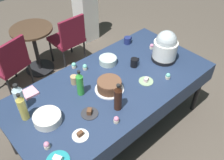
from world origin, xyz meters
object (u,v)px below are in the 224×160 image
at_px(maroon_chair_right, 69,37).
at_px(coffee_mug_navy, 128,40).
at_px(frosted_layer_cake, 109,86).
at_px(soda_bottle_ginger_ale, 22,107).
at_px(glass_salad_bowl, 108,60).
at_px(coffee_mug_tan, 74,80).
at_px(maroon_chair_left, 10,62).
at_px(water_cooler, 85,8).
at_px(slow_cooker, 165,47).
at_px(dessert_plate_charcoal, 90,113).
at_px(cupcake_mint, 85,67).
at_px(soda_bottle_water, 19,98).
at_px(round_cafe_table, 34,42).
at_px(soda_bottle_lime_soda, 80,84).
at_px(cupcake_lemon, 47,145).
at_px(potluck_table, 112,88).
at_px(cupcake_vanilla, 116,120).
at_px(soda_bottle_cola, 118,98).
at_px(coffee_mug_black, 134,62).
at_px(cupcake_rose, 168,76).
at_px(cupcake_cocoa, 152,46).
at_px(dessert_plate_sage, 146,81).
at_px(dessert_plate_white, 80,135).
at_px(ceramic_snack_bowl, 47,118).
at_px(cupcake_berry, 74,65).
at_px(dessert_plate_teal, 58,160).

bearing_deg(maroon_chair_right, coffee_mug_navy, -75.58).
relative_size(frosted_layer_cake, soda_bottle_ginger_ale, 0.99).
bearing_deg(glass_salad_bowl, coffee_mug_tan, -177.04).
distance_m(maroon_chair_left, water_cooler, 1.67).
bearing_deg(slow_cooker, dessert_plate_charcoal, -176.01).
relative_size(cupcake_mint, soda_bottle_water, 0.23).
height_order(dessert_plate_charcoal, round_cafe_table, dessert_plate_charcoal).
bearing_deg(frosted_layer_cake, coffee_mug_tan, 121.93).
xyz_separation_m(slow_cooker, soda_bottle_lime_soda, (-1.05, 0.19, -0.04)).
relative_size(dessert_plate_charcoal, cupcake_lemon, 2.38).
bearing_deg(soda_bottle_lime_soda, soda_bottle_ginger_ale, 171.70).
height_order(soda_bottle_lime_soda, maroon_chair_right, soda_bottle_lime_soda).
distance_m(potluck_table, coffee_mug_tan, 0.40).
bearing_deg(cupcake_vanilla, soda_bottle_cola, 42.40).
bearing_deg(soda_bottle_ginger_ale, coffee_mug_black, -5.71).
xyz_separation_m(cupcake_rose, cupcake_lemon, (-1.40, 0.11, 0.00)).
relative_size(potluck_table, glass_salad_bowl, 10.98).
bearing_deg(maroon_chair_left, round_cafe_table, 24.86).
distance_m(cupcake_cocoa, soda_bottle_water, 1.65).
distance_m(slow_cooker, maroon_chair_right, 1.60).
height_order(soda_bottle_ginger_ale, round_cafe_table, soda_bottle_ginger_ale).
bearing_deg(dessert_plate_sage, cupcake_mint, 120.82).
xyz_separation_m(slow_cooker, maroon_chair_right, (-0.33, 1.51, -0.43)).
xyz_separation_m(cupcake_cocoa, soda_bottle_ginger_ale, (-1.68, 0.03, 0.11)).
bearing_deg(dessert_plate_white, ceramic_snack_bowl, 110.24).
xyz_separation_m(dessert_plate_sage, soda_bottle_ginger_ale, (-1.17, 0.39, 0.13)).
distance_m(dessert_plate_sage, water_cooler, 2.25).
bearing_deg(cupcake_berry, cupcake_vanilla, -101.22).
xyz_separation_m(dessert_plate_sage, round_cafe_table, (-0.34, 1.86, -0.26)).
bearing_deg(soda_bottle_cola, cupcake_mint, 79.51).
distance_m(dessert_plate_teal, cupcake_berry, 1.16).
relative_size(frosted_layer_cake, round_cafe_table, 0.41).
xyz_separation_m(cupcake_lemon, coffee_mug_black, (1.29, 0.28, 0.02)).
bearing_deg(dessert_plate_white, dessert_plate_charcoal, 33.99).
xyz_separation_m(ceramic_snack_bowl, dessert_plate_charcoal, (0.33, -0.18, -0.02)).
height_order(cupcake_cocoa, cupcake_lemon, same).
bearing_deg(cupcake_rose, dessert_plate_sage, 149.81).
xyz_separation_m(ceramic_snack_bowl, coffee_mug_tan, (0.47, 0.26, 0.01)).
relative_size(slow_cooker, cupcake_lemon, 5.46).
bearing_deg(dessert_plate_charcoal, frosted_layer_cake, 18.77).
distance_m(cupcake_vanilla, soda_bottle_water, 0.90).
relative_size(dessert_plate_teal, cupcake_mint, 2.77).
bearing_deg(maroon_chair_right, soda_bottle_cola, -108.99).
bearing_deg(maroon_chair_right, coffee_mug_tan, -120.57).
height_order(cupcake_berry, cupcake_vanilla, same).
height_order(dessert_plate_teal, cupcake_mint, cupcake_mint).
bearing_deg(potluck_table, coffee_mug_navy, 33.56).
bearing_deg(cupcake_lemon, maroon_chair_left, 77.22).
height_order(maroon_chair_right, water_cooler, water_cooler).
distance_m(dessert_plate_charcoal, round_cafe_table, 1.87).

